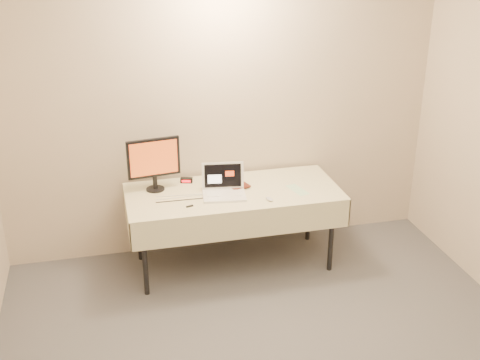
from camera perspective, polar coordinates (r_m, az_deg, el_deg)
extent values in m
cube|color=beige|center=(5.44, -1.76, 6.77)|extent=(4.00, 0.10, 2.70)
cylinder|color=black|center=(5.06, -9.02, -7.34)|extent=(0.04, 0.04, 0.69)
cylinder|color=black|center=(5.39, 8.65, -5.25)|extent=(0.04, 0.04, 0.69)
cylinder|color=black|center=(5.57, -9.58, -4.32)|extent=(0.04, 0.04, 0.69)
cylinder|color=black|center=(5.88, 6.54, -2.61)|extent=(0.04, 0.04, 0.69)
cube|color=gray|center=(5.25, -0.64, -1.32)|extent=(1.80, 0.75, 0.04)
cube|color=beige|center=(5.24, -0.64, -1.08)|extent=(1.86, 0.81, 0.01)
cube|color=beige|center=(4.95, 0.41, -4.31)|extent=(1.86, 0.01, 0.25)
cube|color=beige|center=(5.65, -1.55, -0.65)|extent=(1.86, 0.01, 0.25)
cube|color=beige|center=(5.19, -10.67, -3.36)|extent=(0.01, 0.81, 0.25)
cube|color=beige|center=(5.56, 8.71, -1.36)|extent=(0.01, 0.81, 0.25)
cube|color=white|center=(5.13, -1.51, -1.49)|extent=(0.39, 0.30, 0.02)
cube|color=white|center=(5.21, -1.65, 0.43)|extent=(0.36, 0.09, 0.24)
cube|color=black|center=(5.21, -1.65, 0.43)|extent=(0.32, 0.07, 0.20)
cylinder|color=black|center=(5.31, -8.03, -0.85)|extent=(0.18, 0.18, 0.01)
cube|color=black|center=(5.29, -8.06, -0.22)|extent=(0.04, 0.03, 0.11)
cube|color=black|center=(5.20, -8.20, 2.10)|extent=(0.46, 0.09, 0.34)
cube|color=#D75219|center=(5.20, -8.20, 2.10)|extent=(0.41, 0.06, 0.30)
imported|color=maroon|center=(5.25, -1.24, 0.43)|extent=(0.17, 0.08, 0.24)
cube|color=black|center=(5.42, -5.10, -0.02)|extent=(0.12, 0.07, 0.04)
cube|color=#FF0C13|center=(5.40, -5.13, -0.11)|extent=(0.07, 0.02, 0.02)
ellipsoid|color=silver|center=(5.07, 2.80, -1.81)|extent=(0.07, 0.10, 0.02)
cube|color=#B9E8B9|center=(5.28, 5.47, -0.93)|extent=(0.16, 0.27, 0.00)
cube|color=black|center=(4.97, -4.79, -2.49)|extent=(0.06, 0.03, 0.01)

